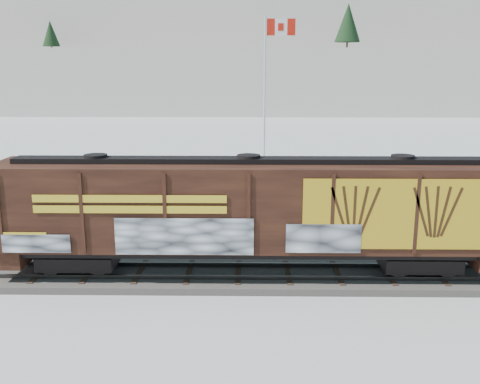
{
  "coord_description": "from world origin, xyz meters",
  "views": [
    {
      "loc": [
        2.38,
        -20.33,
        8.29
      ],
      "look_at": [
        2.02,
        3.0,
        2.93
      ],
      "focal_mm": 40.0,
      "sensor_mm": 36.0,
      "label": 1
    }
  ],
  "objects_px": {
    "flagpole": "(266,134)",
    "car_dark": "(354,216)",
    "hopper_railcar": "(249,208)",
    "car_silver": "(191,208)",
    "car_white": "(292,207)"
  },
  "relations": [
    {
      "from": "flagpole",
      "to": "car_dark",
      "type": "relative_size",
      "value": 2.6
    },
    {
      "from": "hopper_railcar",
      "to": "car_dark",
      "type": "distance_m",
      "value": 9.42
    },
    {
      "from": "flagpole",
      "to": "car_silver",
      "type": "relative_size",
      "value": 2.71
    },
    {
      "from": "car_silver",
      "to": "car_dark",
      "type": "relative_size",
      "value": 0.96
    },
    {
      "from": "hopper_railcar",
      "to": "car_dark",
      "type": "height_order",
      "value": "hopper_railcar"
    },
    {
      "from": "car_silver",
      "to": "car_white",
      "type": "distance_m",
      "value": 5.6
    },
    {
      "from": "car_white",
      "to": "car_dark",
      "type": "bearing_deg",
      "value": -84.51
    },
    {
      "from": "hopper_railcar",
      "to": "flagpole",
      "type": "bearing_deg",
      "value": 85.39
    },
    {
      "from": "car_silver",
      "to": "car_dark",
      "type": "xyz_separation_m",
      "value": [
        8.82,
        -1.27,
        -0.08
      ]
    },
    {
      "from": "car_white",
      "to": "car_dark",
      "type": "height_order",
      "value": "car_white"
    },
    {
      "from": "car_silver",
      "to": "car_white",
      "type": "height_order",
      "value": "car_white"
    },
    {
      "from": "hopper_railcar",
      "to": "car_silver",
      "type": "distance_m",
      "value": 9.32
    },
    {
      "from": "hopper_railcar",
      "to": "car_silver",
      "type": "bearing_deg",
      "value": 110.69
    },
    {
      "from": "hopper_railcar",
      "to": "car_dark",
      "type": "relative_size",
      "value": 4.46
    },
    {
      "from": "car_white",
      "to": "hopper_railcar",
      "type": "bearing_deg",
      "value": -172.9
    }
  ]
}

